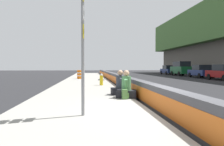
{
  "coord_description": "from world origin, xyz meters",
  "views": [
    {
      "loc": [
        -7.01,
        2.36,
        1.5
      ],
      "look_at": [
        9.08,
        0.72,
        1.03
      ],
      "focal_mm": 36.41,
      "sensor_mm": 36.0,
      "label": 1
    }
  ],
  "objects_px": {
    "fire_hydrant": "(101,79)",
    "parked_car_farther": "(168,70)",
    "parked_car_midline": "(201,71)",
    "backpack": "(125,94)",
    "seated_person_foreground": "(126,89)",
    "construction_barrel": "(79,74)",
    "parked_car_far": "(181,68)",
    "route_sign_post": "(83,40)",
    "seated_person_middle": "(120,87)",
    "parked_car_fourth": "(224,72)"
  },
  "relations": [
    {
      "from": "fire_hydrant",
      "to": "parked_car_farther",
      "type": "bearing_deg",
      "value": -29.54
    },
    {
      "from": "fire_hydrant",
      "to": "parked_car_midline",
      "type": "distance_m",
      "value": 18.27
    },
    {
      "from": "backpack",
      "to": "parked_car_farther",
      "type": "bearing_deg",
      "value": -22.81
    },
    {
      "from": "seated_person_foreground",
      "to": "backpack",
      "type": "distance_m",
      "value": 0.47
    },
    {
      "from": "construction_barrel",
      "to": "parked_car_midline",
      "type": "height_order",
      "value": "parked_car_midline"
    },
    {
      "from": "backpack",
      "to": "parked_car_far",
      "type": "xyz_separation_m",
      "value": [
        25.5,
        -13.16,
        0.85
      ]
    },
    {
      "from": "route_sign_post",
      "to": "parked_car_midline",
      "type": "relative_size",
      "value": 0.79
    },
    {
      "from": "seated_person_middle",
      "to": "parked_car_far",
      "type": "distance_m",
      "value": 27.37
    },
    {
      "from": "route_sign_post",
      "to": "construction_barrel",
      "type": "xyz_separation_m",
      "value": [
        18.77,
        0.86,
        -1.61
      ]
    },
    {
      "from": "seated_person_foreground",
      "to": "parked_car_far",
      "type": "relative_size",
      "value": 0.25
    },
    {
      "from": "seated_person_foreground",
      "to": "parked_car_far",
      "type": "bearing_deg",
      "value": -27.46
    },
    {
      "from": "construction_barrel",
      "to": "parked_car_midline",
      "type": "distance_m",
      "value": 16.01
    },
    {
      "from": "seated_person_middle",
      "to": "parked_car_fourth",
      "type": "xyz_separation_m",
      "value": [
        12.1,
        -12.91,
        0.35
      ]
    },
    {
      "from": "seated_person_middle",
      "to": "parked_car_far",
      "type": "xyz_separation_m",
      "value": [
        24.0,
        -13.15,
        0.67
      ]
    },
    {
      "from": "route_sign_post",
      "to": "fire_hydrant",
      "type": "height_order",
      "value": "route_sign_post"
    },
    {
      "from": "backpack",
      "to": "construction_barrel",
      "type": "bearing_deg",
      "value": 9.08
    },
    {
      "from": "parked_car_midline",
      "to": "parked_car_far",
      "type": "distance_m",
      "value": 6.47
    },
    {
      "from": "seated_person_foreground",
      "to": "seated_person_middle",
      "type": "relative_size",
      "value": 1.01
    },
    {
      "from": "backpack",
      "to": "parked_car_midline",
      "type": "bearing_deg",
      "value": -34.64
    },
    {
      "from": "route_sign_post",
      "to": "fire_hydrant",
      "type": "bearing_deg",
      "value": -6.0
    },
    {
      "from": "parked_car_far",
      "to": "route_sign_post",
      "type": "bearing_deg",
      "value": 152.56
    },
    {
      "from": "parked_car_far",
      "to": "backpack",
      "type": "bearing_deg",
      "value": 152.7
    },
    {
      "from": "construction_barrel",
      "to": "seated_person_foreground",
      "type": "bearing_deg",
      "value": -170.21
    },
    {
      "from": "backpack",
      "to": "fire_hydrant",
      "type": "bearing_deg",
      "value": 4.87
    },
    {
      "from": "fire_hydrant",
      "to": "parked_car_midline",
      "type": "relative_size",
      "value": 0.19
    },
    {
      "from": "fire_hydrant",
      "to": "parked_car_midline",
      "type": "bearing_deg",
      "value": -48.83
    },
    {
      "from": "parked_car_fourth",
      "to": "parked_car_far",
      "type": "height_order",
      "value": "parked_car_far"
    },
    {
      "from": "fire_hydrant",
      "to": "seated_person_middle",
      "type": "height_order",
      "value": "seated_person_middle"
    },
    {
      "from": "parked_car_fourth",
      "to": "parked_car_far",
      "type": "xyz_separation_m",
      "value": [
        11.9,
        -0.23,
        0.32
      ]
    },
    {
      "from": "parked_car_fourth",
      "to": "parked_car_farther",
      "type": "distance_m",
      "value": 17.65
    },
    {
      "from": "backpack",
      "to": "parked_car_farther",
      "type": "relative_size",
      "value": 0.09
    },
    {
      "from": "route_sign_post",
      "to": "seated_person_foreground",
      "type": "bearing_deg",
      "value": -27.34
    },
    {
      "from": "fire_hydrant",
      "to": "parked_car_farther",
      "type": "distance_m",
      "value": 27.86
    },
    {
      "from": "backpack",
      "to": "route_sign_post",
      "type": "bearing_deg",
      "value": 151.38
    },
    {
      "from": "seated_person_foreground",
      "to": "parked_car_farther",
      "type": "height_order",
      "value": "parked_car_farther"
    },
    {
      "from": "fire_hydrant",
      "to": "parked_car_far",
      "type": "height_order",
      "value": "parked_car_far"
    },
    {
      "from": "fire_hydrant",
      "to": "parked_car_far",
      "type": "xyz_separation_m",
      "value": [
        18.49,
        -13.76,
        0.6
      ]
    },
    {
      "from": "seated_person_foreground",
      "to": "parked_car_midline",
      "type": "height_order",
      "value": "parked_car_midline"
    },
    {
      "from": "backpack",
      "to": "seated_person_foreground",
      "type": "bearing_deg",
      "value": -17.21
    },
    {
      "from": "route_sign_post",
      "to": "parked_car_farther",
      "type": "relative_size",
      "value": 0.8
    },
    {
      "from": "seated_person_foreground",
      "to": "parked_car_midline",
      "type": "xyz_separation_m",
      "value": [
        18.62,
        -13.02,
        0.35
      ]
    },
    {
      "from": "parked_car_fourth",
      "to": "seated_person_middle",
      "type": "bearing_deg",
      "value": 133.13
    },
    {
      "from": "route_sign_post",
      "to": "parked_car_fourth",
      "type": "height_order",
      "value": "route_sign_post"
    },
    {
      "from": "fire_hydrant",
      "to": "seated_person_middle",
      "type": "relative_size",
      "value": 0.74
    },
    {
      "from": "route_sign_post",
      "to": "parked_car_fourth",
      "type": "relative_size",
      "value": 0.8
    },
    {
      "from": "fire_hydrant",
      "to": "seated_person_foreground",
      "type": "height_order",
      "value": "seated_person_foreground"
    },
    {
      "from": "seated_person_middle",
      "to": "parked_car_farther",
      "type": "bearing_deg",
      "value": -23.81
    },
    {
      "from": "fire_hydrant",
      "to": "parked_car_fourth",
      "type": "height_order",
      "value": "parked_car_fourth"
    },
    {
      "from": "fire_hydrant",
      "to": "parked_car_fourth",
      "type": "relative_size",
      "value": 0.19
    },
    {
      "from": "construction_barrel",
      "to": "parked_car_midline",
      "type": "xyz_separation_m",
      "value": [
        3.3,
        -15.67,
        0.24
      ]
    }
  ]
}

